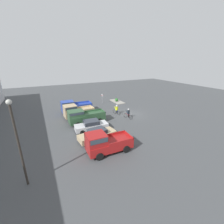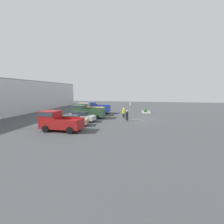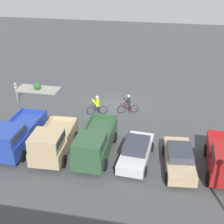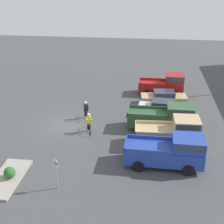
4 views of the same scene
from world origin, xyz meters
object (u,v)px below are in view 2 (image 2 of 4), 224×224
at_px(sedan_0, 71,120).
at_px(cyclist_0, 124,113).
at_px(fire_lane_sign, 130,106).
at_px(shrub, 145,110).
at_px(pickup_truck_1, 86,111).
at_px(cyclist_1, 127,116).
at_px(sedan_1, 80,117).
at_px(pickup_truck_2, 89,109).
at_px(pickup_truck_0, 58,121).
at_px(pickup_truck_3, 95,108).

height_order(sedan_0, cyclist_0, cyclist_0).
relative_size(fire_lane_sign, shrub, 2.85).
bearing_deg(shrub, pickup_truck_1, 130.18).
bearing_deg(cyclist_1, sedan_1, 102.85).
height_order(pickup_truck_2, cyclist_1, pickup_truck_2).
bearing_deg(shrub, pickup_truck_0, 148.37).
relative_size(sedan_0, pickup_truck_2, 0.96).
bearing_deg(pickup_truck_2, pickup_truck_1, -169.63).
bearing_deg(sedan_0, shrub, -35.79).
bearing_deg(pickup_truck_1, sedan_1, -176.83).
height_order(sedan_0, shrub, sedan_0).
bearing_deg(shrub, pickup_truck_3, 106.05).
xyz_separation_m(cyclist_0, cyclist_1, (-2.59, -0.78, -0.05)).
xyz_separation_m(pickup_truck_1, fire_lane_sign, (9.09, -6.83, 0.17)).
xyz_separation_m(pickup_truck_2, pickup_truck_3, (2.83, -0.33, -0.03)).
height_order(sedan_1, shrub, sedan_1).
bearing_deg(pickup_truck_2, cyclist_0, -101.56).
relative_size(sedan_1, fire_lane_sign, 2.12).
bearing_deg(sedan_0, pickup_truck_0, 175.38).
distance_m(pickup_truck_3, fire_lane_sign, 7.82).
bearing_deg(pickup_truck_3, fire_lane_sign, -63.56).
height_order(pickup_truck_2, cyclist_0, pickup_truck_2).
distance_m(sedan_1, pickup_truck_3, 8.42).
relative_size(cyclist_0, shrub, 2.29).
distance_m(pickup_truck_0, cyclist_1, 10.32).
bearing_deg(cyclist_0, pickup_truck_2, 78.44).
distance_m(cyclist_1, fire_lane_sign, 10.32).
relative_size(pickup_truck_0, fire_lane_sign, 2.24).
distance_m(cyclist_1, shrub, 10.26).
height_order(pickup_truck_0, pickup_truck_3, pickup_truck_0).
xyz_separation_m(pickup_truck_3, cyclist_0, (-4.23, -6.52, -0.28)).
height_order(sedan_1, pickup_truck_2, pickup_truck_2).
bearing_deg(cyclist_1, pickup_truck_3, 46.97).
bearing_deg(sedan_1, cyclist_0, -55.97).
relative_size(pickup_truck_0, cyclist_0, 2.79).
xyz_separation_m(pickup_truck_1, pickup_truck_2, (2.78, 0.51, 0.06)).
bearing_deg(sedan_1, pickup_truck_1, 3.17).
bearing_deg(cyclist_0, sedan_1, 124.03).
relative_size(pickup_truck_1, shrub, 7.24).
xyz_separation_m(fire_lane_sign, shrub, (-0.51, -3.34, -0.78)).
distance_m(pickup_truck_2, shrub, 12.17).
height_order(cyclist_0, fire_lane_sign, fire_lane_sign).
xyz_separation_m(pickup_truck_0, pickup_truck_1, (8.39, -0.29, -0.04)).
bearing_deg(sedan_1, sedan_0, 175.57).
xyz_separation_m(pickup_truck_0, pickup_truck_3, (14.00, -0.11, -0.01)).
bearing_deg(pickup_truck_2, pickup_truck_3, -6.68).
relative_size(pickup_truck_0, sedan_0, 1.02).
height_order(pickup_truck_0, shrub, pickup_truck_0).
bearing_deg(cyclist_1, fire_lane_sign, 1.66).
distance_m(sedan_0, cyclist_0, 9.47).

